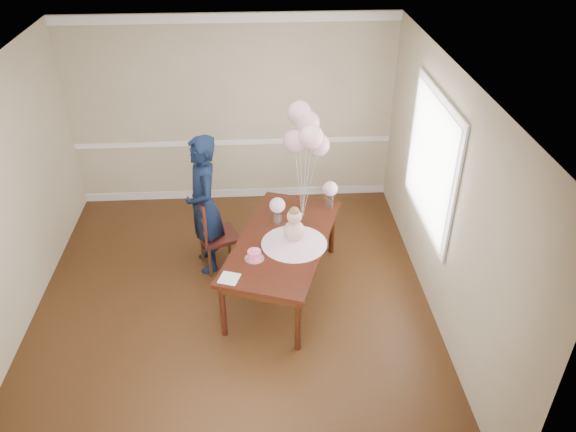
{
  "coord_description": "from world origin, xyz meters",
  "views": [
    {
      "loc": [
        0.33,
        -4.88,
        4.36
      ],
      "look_at": [
        0.64,
        0.26,
        1.05
      ],
      "focal_mm": 35.0,
      "sensor_mm": 36.0,
      "label": 1
    }
  ],
  "objects_px": {
    "birthday_cake": "(254,255)",
    "woman": "(204,205)",
    "dining_table_top": "(283,241)",
    "dining_chair_seat": "(219,236)"
  },
  "relations": [
    {
      "from": "birthday_cake",
      "to": "woman",
      "type": "relative_size",
      "value": 0.08
    },
    {
      "from": "dining_table_top",
      "to": "dining_chair_seat",
      "type": "distance_m",
      "value": 0.96
    },
    {
      "from": "dining_table_top",
      "to": "dining_chair_seat",
      "type": "relative_size",
      "value": 4.44
    },
    {
      "from": "dining_table_top",
      "to": "woman",
      "type": "distance_m",
      "value": 1.07
    },
    {
      "from": "birthday_cake",
      "to": "dining_chair_seat",
      "type": "bearing_deg",
      "value": 116.78
    },
    {
      "from": "woman",
      "to": "dining_chair_seat",
      "type": "bearing_deg",
      "value": 64.74
    },
    {
      "from": "dining_table_top",
      "to": "woman",
      "type": "relative_size",
      "value": 1.1
    },
    {
      "from": "dining_chair_seat",
      "to": "woman",
      "type": "distance_m",
      "value": 0.46
    },
    {
      "from": "dining_table_top",
      "to": "birthday_cake",
      "type": "height_order",
      "value": "birthday_cake"
    },
    {
      "from": "dining_table_top",
      "to": "woman",
      "type": "bearing_deg",
      "value": 167.71
    }
  ]
}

